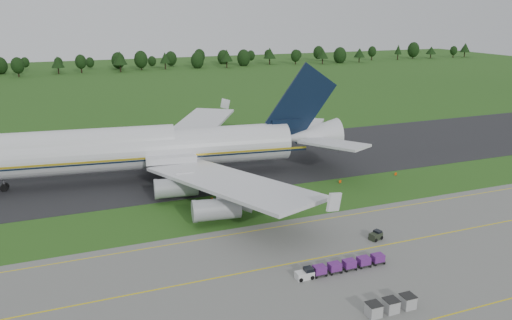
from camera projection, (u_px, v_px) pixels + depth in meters
name	position (u px, v px, depth m)	size (l,w,h in m)	color
ground	(250.00, 207.00, 90.64)	(600.00, 600.00, 0.00)	#255018
apron	(349.00, 306.00, 60.30)	(300.00, 52.00, 0.06)	slate
taxiway	(207.00, 164.00, 115.61)	(300.00, 40.00, 0.08)	black
apron_markings	(321.00, 277.00, 66.55)	(300.00, 30.20, 0.01)	yellow
tree_line	(130.00, 60.00, 289.48)	(524.32, 21.83, 11.98)	black
aircraft	(144.00, 149.00, 103.30)	(84.24, 81.32, 23.58)	silver
baggage_train	(340.00, 266.00, 67.99)	(13.57, 1.44, 1.38)	silver
utility_cart	(376.00, 236.00, 77.44)	(2.31, 1.78, 1.12)	#242C1E
uld_row	(391.00, 305.00, 58.82)	(6.45, 1.65, 1.63)	#9F9F9F
edge_markers	(310.00, 186.00, 100.66)	(41.86, 0.30, 0.60)	#F14307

